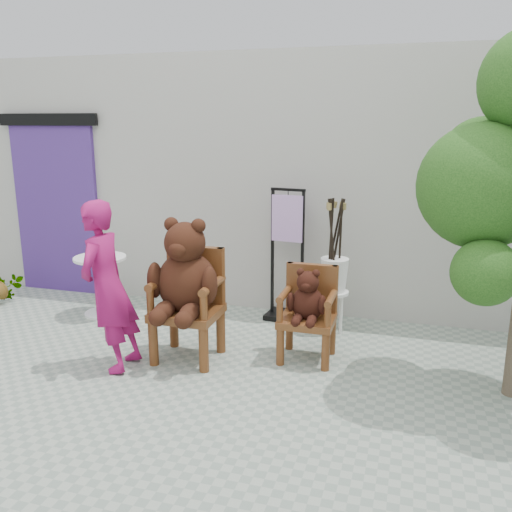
# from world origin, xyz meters

# --- Properties ---
(ground_plane) EXTENTS (60.00, 60.00, 0.00)m
(ground_plane) POSITION_xyz_m (0.00, 0.00, 0.00)
(ground_plane) COLOR gray
(ground_plane) RESTS_ON ground
(back_wall) EXTENTS (9.00, 1.00, 3.00)m
(back_wall) POSITION_xyz_m (0.00, 3.10, 1.50)
(back_wall) COLOR #B4B1A8
(back_wall) RESTS_ON ground
(doorway) EXTENTS (1.40, 0.11, 2.33)m
(doorway) POSITION_xyz_m (-3.00, 2.58, 1.16)
(doorway) COLOR #4A297D
(doorway) RESTS_ON ground
(chair_big) EXTENTS (0.68, 0.72, 1.38)m
(chair_big) POSITION_xyz_m (-0.51, 1.03, 0.77)
(chair_big) COLOR #502911
(chair_big) RESTS_ON ground
(chair_small) EXTENTS (0.51, 0.49, 0.90)m
(chair_small) POSITION_xyz_m (0.59, 1.35, 0.54)
(chair_small) COLOR #502911
(chair_small) RESTS_ON ground
(person) EXTENTS (0.38, 0.57, 1.56)m
(person) POSITION_xyz_m (-1.11, 0.65, 0.78)
(person) COLOR #981256
(person) RESTS_ON ground
(cafe_table) EXTENTS (0.60, 0.60, 0.70)m
(cafe_table) POSITION_xyz_m (-1.96, 1.87, 0.44)
(cafe_table) COLOR white
(cafe_table) RESTS_ON ground
(display_stand) EXTENTS (0.49, 0.40, 1.51)m
(display_stand) POSITION_xyz_m (0.16, 2.35, 0.58)
(display_stand) COLOR black
(display_stand) RESTS_ON ground
(stool_bucket) EXTENTS (0.32, 0.32, 1.45)m
(stool_bucket) POSITION_xyz_m (0.73, 2.12, 0.64)
(stool_bucket) COLOR white
(stool_bucket) RESTS_ON ground
(potted_plant) EXTENTS (0.38, 0.33, 0.40)m
(potted_plant) POSITION_xyz_m (-3.40, 1.91, 0.20)
(potted_plant) COLOR #163A0F
(potted_plant) RESTS_ON ground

